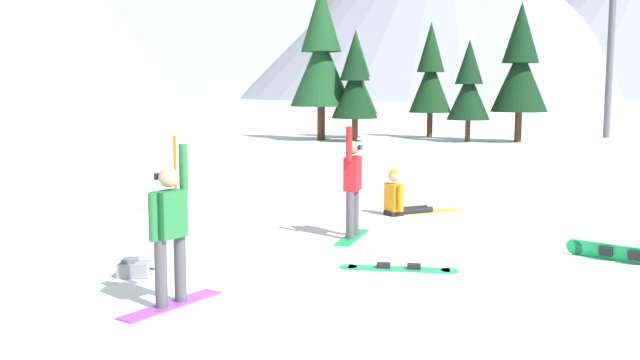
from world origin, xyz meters
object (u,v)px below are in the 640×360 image
pine_tree_leaning (356,79)px  pine_tree_short (321,56)px  snowboarder_midground (353,185)px  pine_tree_broad (469,86)px  pine_tree_tall (431,75)px  backpack_grey (135,268)px  pine_tree_twin (520,66)px  snowboarder_foreground (170,231)px  trail_marker_pole (175,176)px  loose_snowboard_far_spare (621,254)px  pine_tree_young (355,83)px  loose_snowboard_near_right (399,268)px  ski_lift_tower (612,23)px  snowboarder_background (401,199)px

pine_tree_leaning → pine_tree_short: pine_tree_short is taller
snowboarder_midground → pine_tree_broad: bearing=68.1°
pine_tree_tall → pine_tree_leaning: 4.01m
backpack_grey → pine_tree_twin: pine_tree_twin is taller
snowboarder_foreground → pine_tree_short: size_ratio=0.25×
pine_tree_leaning → pine_tree_short: bearing=-140.6°
trail_marker_pole → pine_tree_twin: bearing=52.6°
pine_tree_leaning → pine_tree_tall: bearing=-6.1°
pine_tree_tall → backpack_grey: bearing=-112.2°
snowboarder_midground → loose_snowboard_far_spare: 4.55m
trail_marker_pole → pine_tree_short: size_ratio=0.21×
trail_marker_pole → pine_tree_tall: pine_tree_tall is taller
pine_tree_young → pine_tree_short: pine_tree_short is taller
pine_tree_leaning → loose_snowboard_near_right: bearing=-97.2°
pine_tree_young → pine_tree_short: (-1.55, 1.28, 1.40)m
trail_marker_pole → pine_tree_young: 21.74m
pine_tree_tall → pine_tree_short: (-6.00, -1.24, 0.94)m
pine_tree_young → pine_tree_short: 2.44m
ski_lift_tower → loose_snowboard_far_spare: bearing=-116.7°
loose_snowboard_far_spare → pine_tree_short: (-1.95, 26.70, 4.16)m
pine_tree_young → loose_snowboard_far_spare: bearing=-89.1°
loose_snowboard_near_right → pine_tree_short: bearing=86.6°
backpack_grey → trail_marker_pole: 5.05m
snowboarder_foreground → trail_marker_pole: bearing=94.9°
snowboarder_midground → pine_tree_leaning: (3.94, 26.12, 2.18)m
pine_tree_twin → pine_tree_young: bearing=172.3°
pine_tree_broad → pine_tree_short: size_ratio=0.64×
snowboarder_midground → pine_tree_twin: 25.05m
snowboarder_midground → loose_snowboard_near_right: bearing=-81.5°
snowboarder_background → loose_snowboard_far_spare: bearing=-61.0°
pine_tree_short → pine_tree_leaning: bearing=39.4°
backpack_grey → pine_tree_twin: (14.97, 24.45, 3.61)m
pine_tree_young → pine_tree_tall: 5.14m
pine_tree_short → snowboarder_background: bearing=-91.4°
pine_tree_short → ski_lift_tower: size_ratio=0.74×
ski_lift_tower → pine_tree_leaning: bearing=174.4°
snowboarder_midground → pine_tree_tall: pine_tree_tall is taller
trail_marker_pole → ski_lift_tower: bearing=46.8°
snowboarder_midground → loose_snowboard_near_right: snowboarder_midground is taller
loose_snowboard_far_spare → pine_tree_young: pine_tree_young is taller
trail_marker_pole → pine_tree_twin: (14.85, 19.45, 2.88)m
snowboarder_midground → pine_tree_twin: pine_tree_twin is taller
loose_snowboard_far_spare → backpack_grey: size_ratio=2.46×
trail_marker_pole → pine_tree_leaning: 24.69m
pine_tree_young → pine_tree_leaning: bearing=80.8°
pine_tree_broad → backpack_grey: bearing=-116.8°
trail_marker_pole → pine_tree_leaning: pine_tree_leaning is taller
pine_tree_short → snowboarder_foreground: bearing=-99.5°
snowboarder_foreground → loose_snowboard_far_spare: size_ratio=1.50×
backpack_grey → pine_tree_short: (5.41, 26.81, 4.19)m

